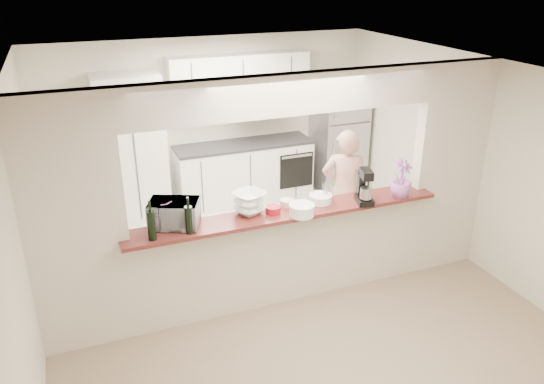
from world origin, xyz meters
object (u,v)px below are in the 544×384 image
stand_mixer (365,188)px  person (344,191)px  refrigerator (338,138)px  toaster_oven (174,214)px

stand_mixer → person: bearing=72.4°
stand_mixer → person: person is taller
refrigerator → toaster_oven: refrigerator is taller
toaster_oven → person: 2.46m
refrigerator → stand_mixer: bearing=-113.2°
toaster_oven → person: bearing=41.3°
refrigerator → stand_mixer: size_ratio=4.48×
refrigerator → toaster_oven: size_ratio=3.59×
refrigerator → stand_mixer: (-1.20, -2.79, 0.41)m
refrigerator → toaster_oven: bearing=-140.9°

